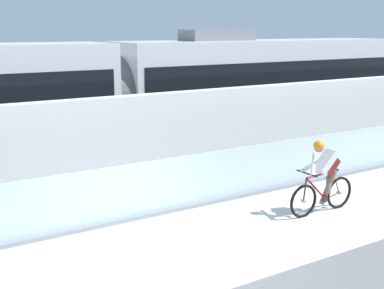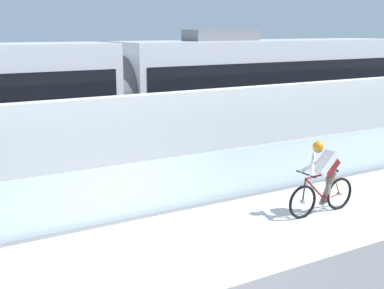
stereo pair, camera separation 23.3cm
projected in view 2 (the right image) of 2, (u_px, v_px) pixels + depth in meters
The scene contains 8 objects.
ground_plane at pixel (159, 254), 8.67m from camera, with size 200.00×200.00×0.00m, color slate.
bike_path_deck at pixel (159, 253), 8.67m from camera, with size 32.00×3.20×0.01m, color silver.
glass_parapet at pixel (118, 193), 10.10m from camera, with size 32.00×0.05×1.15m, color silver.
concrete_barrier_wall at pixel (88, 148), 11.48m from camera, with size 32.00×0.36×2.30m, color silver.
tram_rail_near at pixel (61, 169), 13.84m from camera, with size 32.00×0.08×0.01m, color #595654.
tram_rail_far at pixel (48, 158), 15.04m from camera, with size 32.00×0.08×0.01m, color #595654.
tram at pixel (115, 95), 14.96m from camera, with size 22.56×2.54×3.81m.
cyclist_on_bike at pixel (323, 179), 10.36m from camera, with size 1.77×0.58×1.61m.
Camera 2 is at (-3.51, -7.22, 3.84)m, focal length 46.37 mm.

